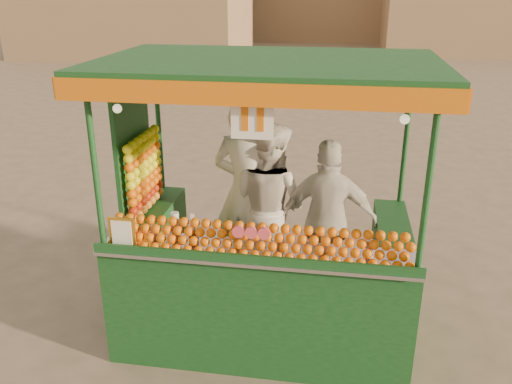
% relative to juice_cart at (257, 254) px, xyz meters
% --- Properties ---
extents(ground, '(90.00, 90.00, 0.00)m').
position_rel_juice_cart_xyz_m(ground, '(0.06, 0.28, -0.86)').
color(ground, brown).
rests_on(ground, ground).
extents(juice_cart, '(2.89, 1.87, 2.63)m').
position_rel_juice_cart_xyz_m(juice_cart, '(0.00, 0.00, 0.00)').
color(juice_cart, '#0F3717').
rests_on(juice_cart, ground).
extents(vendor_left, '(0.81, 0.65, 1.94)m').
position_rel_juice_cart_xyz_m(vendor_left, '(-0.17, 0.44, 0.42)').
color(vendor_left, white).
rests_on(vendor_left, ground).
extents(vendor_middle, '(1.05, 0.99, 1.71)m').
position_rel_juice_cart_xyz_m(vendor_middle, '(0.05, 0.45, 0.30)').
color(vendor_middle, silver).
rests_on(vendor_middle, ground).
extents(vendor_right, '(0.95, 0.42, 1.59)m').
position_rel_juice_cart_xyz_m(vendor_right, '(0.63, 0.32, 0.24)').
color(vendor_right, silver).
rests_on(vendor_right, ground).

